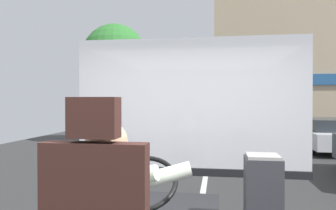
# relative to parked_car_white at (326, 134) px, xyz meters

# --- Properties ---
(ground) EXTENTS (18.00, 44.00, 0.06)m
(ground) POSITION_rel_parked_car_white_xyz_m (-4.39, -2.47, -0.65)
(ground) COLOR #313131
(windshield_panel) EXTENTS (2.50, 0.08, 1.48)m
(windshield_panel) POSITION_rel_parked_car_white_xyz_m (-4.39, -9.65, 1.03)
(windshield_panel) COLOR silver
(street_tree) EXTENTS (2.82, 2.82, 5.24)m
(street_tree) POSITION_rel_parked_car_white_xyz_m (-8.57, 0.57, 3.18)
(street_tree) COLOR #4C3828
(street_tree) RESTS_ON ground
(shop_building) EXTENTS (13.83, 5.70, 8.84)m
(shop_building) POSITION_rel_parked_car_white_xyz_m (2.60, 8.53, 3.79)
(shop_building) COLOR tan
(shop_building) RESTS_ON ground
(parked_car_white) EXTENTS (1.91, 4.44, 1.21)m
(parked_car_white) POSITION_rel_parked_car_white_xyz_m (0.00, 0.00, 0.00)
(parked_car_white) COLOR silver
(parked_car_white) RESTS_ON ground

